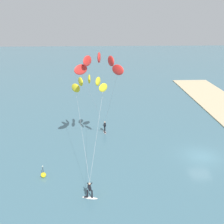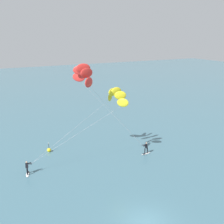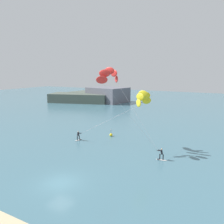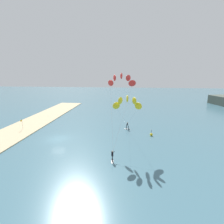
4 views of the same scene
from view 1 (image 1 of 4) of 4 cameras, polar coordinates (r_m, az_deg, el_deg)
The scene contains 4 objects.
ground_plane at distance 36.63m, azimuth 17.48°, elevation -8.41°, with size 240.00×240.00×0.00m, color #426B7A.
kitesurfer_nearshore at distance 30.44m, azimuth -2.52°, elevation 8.87°, with size 10.26×5.29×12.64m.
kitesurfer_mid_water at distance 35.01m, azimuth -4.54°, elevation 4.89°, with size 12.94×4.67×9.29m.
marker_buoy at distance 31.61m, azimuth -13.55°, elevation -12.10°, with size 0.56×0.56×1.38m.
Camera 1 is at (-30.31, 12.33, 16.48)m, focal length 45.76 mm.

